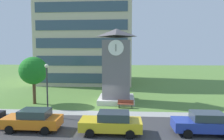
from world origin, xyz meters
The scene contains 11 objects.
ground_plane centered at (0.00, 0.00, 0.00)m, with size 160.00×160.00×0.00m, color #567F38.
street_asphalt centered at (0.00, -6.10, 0.00)m, with size 120.00×7.20×0.01m, color #38383A.
kerb_strip centered at (0.00, -1.70, 0.00)m, with size 120.00×1.60×0.01m, color #9E9E99.
office_building centered at (-5.54, 21.30, 9.60)m, with size 18.17×15.55×19.20m.
clock_tower centered at (1.26, 3.25, 4.08)m, with size 4.47×4.47×9.23m.
park_bench centered at (2.41, 0.47, 0.46)m, with size 1.83×0.62×0.88m.
street_lamp centered at (-5.13, -3.21, 3.25)m, with size 0.36×0.36×5.16m.
tree_near_tower centered at (-8.74, 1.58, 4.06)m, with size 3.34×3.34×5.76m.
parked_car_orange centered at (-5.07, -6.35, 0.86)m, with size 4.54×2.01×1.69m.
parked_car_yellow centered at (1.27, -6.61, 0.86)m, with size 4.74×2.00×1.69m.
parked_car_blue centered at (8.39, -6.28, 0.86)m, with size 4.68×1.93×1.69m.
Camera 1 is at (2.21, -20.99, 6.18)m, focal length 30.90 mm.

